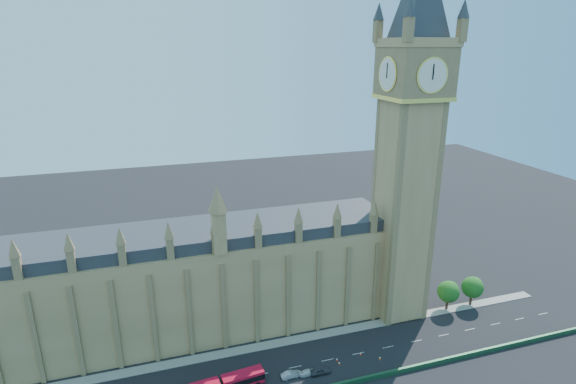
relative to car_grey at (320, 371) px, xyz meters
name	(u,v)px	position (x,y,z in m)	size (l,w,h in m)	color
ground	(278,371)	(-8.66, 3.77, -0.81)	(400.00, 400.00, 0.00)	black
palace_westminster	(156,286)	(-33.66, 25.77, 13.06)	(120.00, 20.00, 28.00)	#9C7D4B
elizabeth_tower	(411,114)	(29.34, 17.76, 53.75)	(20.59, 20.59, 105.00)	#9C7D4B
kerb_north	(268,345)	(-8.66, 13.27, -0.73)	(160.00, 3.00, 0.16)	gray
tree_east_near	(449,291)	(43.57, 13.85, 4.84)	(6.00, 6.00, 8.50)	#382619
tree_east_far	(473,287)	(51.57, 13.85, 4.84)	(6.00, 6.00, 8.50)	#382619
car_grey	(320,371)	(0.00, 0.00, 0.00)	(1.91, 4.74, 1.62)	#3C3E43
car_silver	(291,375)	(-6.66, 0.88, -0.09)	(1.52, 4.35, 1.43)	#A1A3A8
car_white	(308,372)	(-2.66, 0.44, -0.20)	(1.71, 4.20, 1.22)	silver
cone_a	(361,354)	(11.54, 2.96, -0.45)	(0.59, 0.59, 0.73)	black
cone_b	(337,360)	(5.34, 2.84, -0.45)	(0.56, 0.56, 0.72)	black
cone_c	(339,363)	(5.37, 1.52, -0.46)	(0.53, 0.53, 0.71)	black
cone_d	(380,358)	(15.17, 0.24, -0.43)	(0.61, 0.61, 0.77)	black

